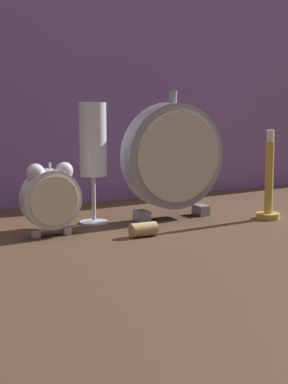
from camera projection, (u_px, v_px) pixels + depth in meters
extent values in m
plane|color=#422D1E|center=(167.00, 234.00, 1.01)|extent=(4.00, 4.00, 0.00)
cube|color=#8460A8|center=(87.00, 61.00, 1.25)|extent=(1.63, 0.01, 0.56)
cube|color=silver|center=(36.00, 234.00, 0.98)|extent=(0.01, 0.01, 0.01)
cube|color=silver|center=(67.00, 230.00, 1.00)|extent=(0.01, 0.01, 0.01)
cylinder|color=silver|center=(51.00, 199.00, 0.98)|extent=(0.09, 0.03, 0.09)
cylinder|color=beige|center=(54.00, 201.00, 0.97)|extent=(0.08, 0.00, 0.08)
sphere|color=silver|center=(36.00, 173.00, 0.97)|extent=(0.03, 0.03, 0.03)
sphere|color=silver|center=(64.00, 171.00, 0.99)|extent=(0.03, 0.03, 0.03)
cylinder|color=silver|center=(50.00, 168.00, 0.98)|extent=(0.00, 0.00, 0.02)
cube|color=gray|center=(142.00, 216.00, 1.10)|extent=(0.02, 0.03, 0.02)
cube|color=gray|center=(201.00, 210.00, 1.16)|extent=(0.02, 0.03, 0.02)
cylinder|color=gray|center=(173.00, 156.00, 1.11)|extent=(0.18, 0.04, 0.18)
cylinder|color=beige|center=(179.00, 157.00, 1.10)|extent=(0.16, 0.00, 0.16)
cylinder|color=gray|center=(173.00, 97.00, 1.10)|extent=(0.01, 0.01, 0.02)
cylinder|color=silver|center=(94.00, 221.00, 1.09)|extent=(0.05, 0.05, 0.01)
cylinder|color=silver|center=(94.00, 198.00, 1.08)|extent=(0.01, 0.01, 0.08)
cylinder|color=white|center=(93.00, 139.00, 1.07)|extent=(0.05, 0.05, 0.12)
cylinder|color=beige|center=(93.00, 152.00, 1.07)|extent=(0.04, 0.04, 0.08)
cylinder|color=gold|center=(268.00, 216.00, 1.12)|extent=(0.04, 0.04, 0.01)
cylinder|color=gold|center=(269.00, 178.00, 1.11)|extent=(0.01, 0.01, 0.13)
cylinder|color=silver|center=(270.00, 136.00, 1.10)|extent=(0.01, 0.01, 0.02)
cylinder|color=tan|center=(142.00, 229.00, 0.99)|extent=(0.04, 0.02, 0.02)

